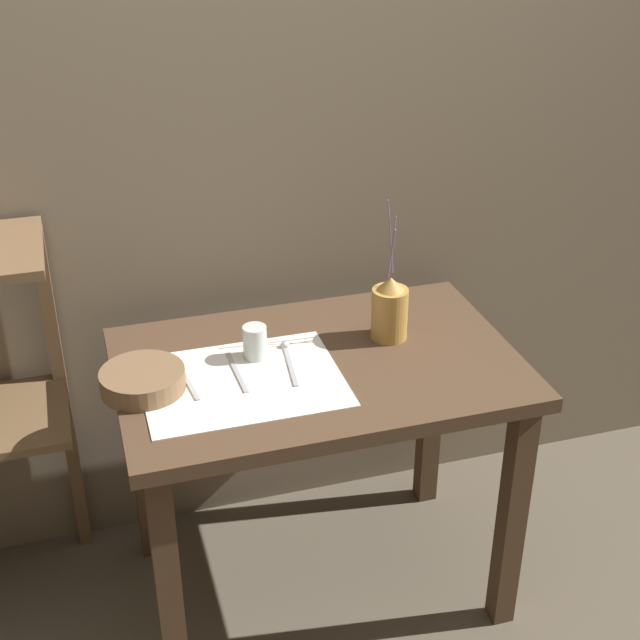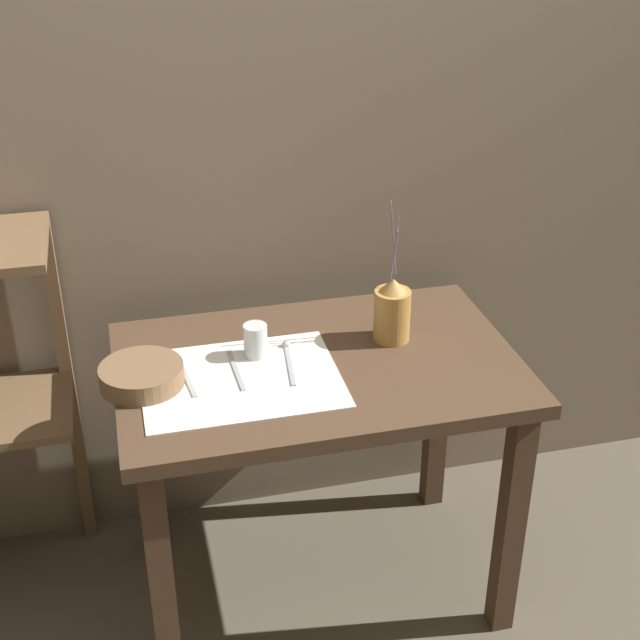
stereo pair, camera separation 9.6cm
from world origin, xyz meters
TOP-DOWN VIEW (x-y plane):
  - ground_plane at (0.00, 0.00)m, footprint 12.00×12.00m
  - stone_wall_back at (0.00, 0.45)m, footprint 7.00×0.06m
  - wooden_table at (0.00, 0.00)m, footprint 1.03×0.67m
  - linen_cloth at (-0.21, -0.04)m, footprint 0.49×0.38m
  - pitcher_with_flowers at (0.22, 0.07)m, footprint 0.10×0.10m
  - wooden_bowl at (-0.44, -0.01)m, footprint 0.21×0.21m
  - glass_tumbler_near at (-0.15, 0.06)m, footprint 0.06×0.06m
  - fork_outer at (-0.34, 0.00)m, footprint 0.04×0.20m
  - knife_center at (-0.21, -0.00)m, footprint 0.02×0.20m
  - spoon_inner at (-0.07, 0.05)m, footprint 0.04×0.21m

SIDE VIEW (x-z plane):
  - ground_plane at x=0.00m, z-range 0.00..0.00m
  - wooden_table at x=0.00m, z-range 0.26..1.02m
  - linen_cloth at x=-0.21m, z-range 0.76..0.76m
  - fork_outer at x=-0.34m, z-range 0.76..0.77m
  - knife_center at x=-0.21m, z-range 0.76..0.77m
  - spoon_inner at x=-0.07m, z-range 0.76..0.78m
  - wooden_bowl at x=-0.44m, z-range 0.76..0.82m
  - glass_tumbler_near at x=-0.15m, z-range 0.76..0.85m
  - pitcher_with_flowers at x=0.22m, z-range 0.65..1.04m
  - stone_wall_back at x=0.00m, z-range 0.00..2.40m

